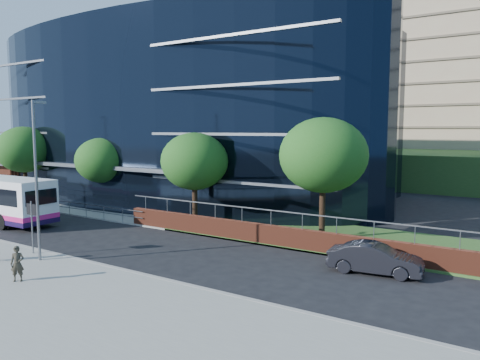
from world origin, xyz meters
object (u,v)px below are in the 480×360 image
Objects in this scene: tree_far_a at (24,150)px; tree_far_b at (102,160)px; tree_far_c at (194,161)px; parked_car at (375,259)px; pedestrian_b at (17,264)px; brick_pavilion at (16,173)px; street_sign at (32,216)px; streetlight_east at (37,176)px; tree_far_d at (323,155)px.

tree_far_b is (10.00, 0.50, -0.65)m from tree_far_a.
parked_car is at bearing -14.78° from tree_far_c.
pedestrian_b reaches higher than parked_car.
pedestrian_b is at bearing 121.34° from parked_car.
tree_far_c is 14.24m from pedestrian_b.
brick_pavilion is at bearing 171.18° from tree_far_c.
brick_pavilion is 1.32× the size of tree_far_c.
parked_car is at bearing 23.32° from street_sign.
pedestrian_b is (2.22, -2.55, -3.51)m from streetlight_east.
tree_far_b reaches higher than parked_car.
streetlight_east is at bearing -129.40° from tree_far_d.
tree_far_c is at bearing 76.71° from street_sign.
brick_pavilion reaches higher than street_sign.
tree_far_b is (19.00, -4.00, 2.27)m from brick_pavilion.
tree_far_b is 19.03m from tree_far_d.
tree_far_a is 29.02m from tree_far_d.
tree_far_a is at bearing 180.00° from tree_far_c.
tree_far_d is (38.00, -3.50, 3.25)m from brick_pavilion.
brick_pavilion is 2.00× the size of parked_car.
street_sign is 0.35× the size of streetlight_east.
pedestrian_b is at bearing -31.08° from brick_pavilion.
tree_far_c is (29.00, -4.50, 2.60)m from brick_pavilion.
brick_pavilion is 1.16× the size of tree_far_d.
tree_far_b is at bearing -11.88° from brick_pavilion.
street_sign is 5.02m from pedestrian_b.
tree_far_d is 4.78× the size of pedestrian_b.
street_sign is 0.46× the size of tree_far_b.
tree_far_b is at bearing -178.49° from tree_far_d.
parked_car is at bearing -9.85° from tree_far_b.
pedestrian_b is (1.22, -13.72, -3.61)m from tree_far_c.
tree_far_d reaches higher than pedestrian_b.
brick_pavilion is at bearing 71.53° from parked_car.
street_sign is (26.50, -15.09, 0.21)m from brick_pavilion.
tree_far_c is 4.18× the size of pedestrian_b.
tree_far_c is 14.66m from parked_car.
tree_far_c is 0.87× the size of tree_far_d.
brick_pavilion is 35.30m from pedestrian_b.
tree_far_d reaches higher than brick_pavilion.
tree_far_a is 0.87× the size of streetlight_east.
brick_pavilion is 5.52× the size of pedestrian_b.
street_sign is at bearing 97.82° from pedestrian_b.
tree_far_c reaches higher than parked_car.
brick_pavilion is 10.48m from tree_far_a.
street_sign is at bearing -103.29° from tree_far_c.
street_sign is at bearing 105.61° from parked_car.
street_sign is 11.14m from tree_far_c.
tree_far_b is 24.29m from parked_car.
tree_far_a is at bearing -178.03° from tree_far_d.
street_sign is 20.63m from tree_far_a.
tree_far_a reaches higher than pedestrian_b.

